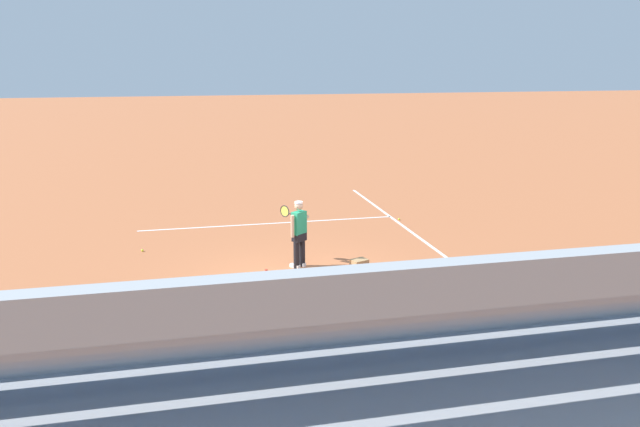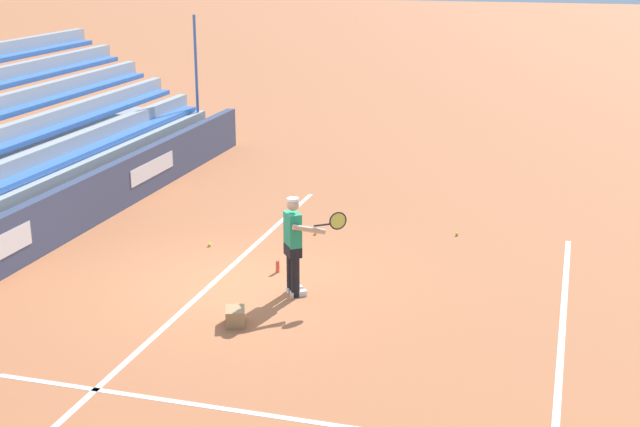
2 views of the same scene
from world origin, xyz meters
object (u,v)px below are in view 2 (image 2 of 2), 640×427
(ball_box_cardboard, at_px, (235,316))
(water_bottle, at_px, (278,266))
(tennis_ball_on_baseline, at_px, (457,234))
(tennis_ball_toward_net, at_px, (315,233))
(tennis_player, at_px, (294,245))
(tennis_ball_far_right, at_px, (210,245))

(ball_box_cardboard, height_order, water_bottle, ball_box_cardboard)
(ball_box_cardboard, bearing_deg, tennis_ball_on_baseline, 152.93)
(ball_box_cardboard, xyz_separation_m, tennis_ball_toward_net, (-4.66, -0.05, -0.10))
(ball_box_cardboard, distance_m, water_bottle, 2.38)
(tennis_player, distance_m, ball_box_cardboard, 1.72)
(tennis_ball_far_right, bearing_deg, tennis_player, 51.26)
(tennis_ball_toward_net, relative_size, tennis_ball_on_baseline, 1.00)
(tennis_player, height_order, water_bottle, tennis_player)
(tennis_player, distance_m, tennis_ball_far_right, 3.18)
(ball_box_cardboard, xyz_separation_m, tennis_ball_far_right, (-3.37, -1.86, -0.10))
(ball_box_cardboard, height_order, tennis_ball_on_baseline, ball_box_cardboard)
(tennis_player, bearing_deg, tennis_ball_far_right, -128.74)
(tennis_ball_far_right, relative_size, tennis_ball_on_baseline, 1.00)
(tennis_ball_on_baseline, bearing_deg, tennis_ball_far_right, -66.20)
(ball_box_cardboard, bearing_deg, tennis_ball_toward_net, -179.35)
(ball_box_cardboard, relative_size, water_bottle, 1.82)
(tennis_player, distance_m, tennis_ball_on_baseline, 4.63)
(ball_box_cardboard, relative_size, tennis_ball_far_right, 6.06)
(tennis_ball_on_baseline, relative_size, water_bottle, 0.30)
(tennis_player, relative_size, tennis_ball_far_right, 25.98)
(ball_box_cardboard, height_order, tennis_ball_far_right, ball_box_cardboard)
(tennis_ball_toward_net, bearing_deg, tennis_ball_far_right, -54.52)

